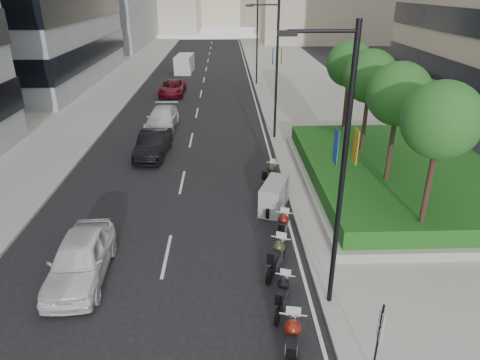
{
  "coord_description": "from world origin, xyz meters",
  "views": [
    {
      "loc": [
        0.92,
        -10.26,
        9.73
      ],
      "look_at": [
        1.51,
        6.75,
        2.0
      ],
      "focal_mm": 32.0,
      "sensor_mm": 36.0,
      "label": 1
    }
  ],
  "objects_px": {
    "motorcycle_6": "(270,177)",
    "car_b": "(153,144)",
    "motorcycle_3": "(277,256)",
    "parking_sign": "(379,337)",
    "car_d": "(172,88)",
    "car_a": "(80,259)",
    "lamp_post_0": "(338,164)",
    "lamp_post_1": "(274,65)",
    "motorcycle_1": "(292,343)",
    "car_c": "(162,118)",
    "motorcycle_5": "(274,196)",
    "motorcycle_2": "(282,294)",
    "delivery_van": "(184,65)",
    "lamp_post_2": "(256,36)",
    "motorcycle_4": "(283,228)"
  },
  "relations": [
    {
      "from": "motorcycle_3",
      "to": "car_d",
      "type": "xyz_separation_m",
      "value": [
        -6.97,
        28.66,
        0.1
      ]
    },
    {
      "from": "motorcycle_2",
      "to": "delivery_van",
      "type": "relative_size",
      "value": 0.39
    },
    {
      "from": "lamp_post_1",
      "to": "motorcycle_4",
      "type": "height_order",
      "value": "lamp_post_1"
    },
    {
      "from": "lamp_post_1",
      "to": "motorcycle_3",
      "type": "distance_m",
      "value": 15.77
    },
    {
      "from": "lamp_post_2",
      "to": "car_b",
      "type": "bearing_deg",
      "value": -110.31
    },
    {
      "from": "motorcycle_2",
      "to": "lamp_post_2",
      "type": "bearing_deg",
      "value": 15.33
    },
    {
      "from": "motorcycle_3",
      "to": "car_d",
      "type": "relative_size",
      "value": 0.42
    },
    {
      "from": "car_b",
      "to": "parking_sign",
      "type": "bearing_deg",
      "value": -60.18
    },
    {
      "from": "car_b",
      "to": "motorcycle_6",
      "type": "bearing_deg",
      "value": -32.46
    },
    {
      "from": "motorcycle_1",
      "to": "car_b",
      "type": "distance_m",
      "value": 17.52
    },
    {
      "from": "lamp_post_1",
      "to": "car_c",
      "type": "bearing_deg",
      "value": 160.49
    },
    {
      "from": "lamp_post_0",
      "to": "lamp_post_1",
      "type": "relative_size",
      "value": 1.0
    },
    {
      "from": "motorcycle_4",
      "to": "lamp_post_0",
      "type": "bearing_deg",
      "value": -153.84
    },
    {
      "from": "car_a",
      "to": "car_b",
      "type": "xyz_separation_m",
      "value": [
        0.77,
        12.29,
        -0.03
      ]
    },
    {
      "from": "motorcycle_5",
      "to": "car_c",
      "type": "height_order",
      "value": "car_c"
    },
    {
      "from": "lamp_post_2",
      "to": "motorcycle_3",
      "type": "bearing_deg",
      "value": -92.43
    },
    {
      "from": "lamp_post_1",
      "to": "delivery_van",
      "type": "height_order",
      "value": "lamp_post_1"
    },
    {
      "from": "motorcycle_2",
      "to": "motorcycle_6",
      "type": "bearing_deg",
      "value": 14.58
    },
    {
      "from": "lamp_post_0",
      "to": "parking_sign",
      "type": "bearing_deg",
      "value": -77.67
    },
    {
      "from": "lamp_post_0",
      "to": "car_d",
      "type": "distance_m",
      "value": 32.02
    },
    {
      "from": "lamp_post_2",
      "to": "motorcycle_2",
      "type": "height_order",
      "value": "lamp_post_2"
    },
    {
      "from": "car_a",
      "to": "motorcycle_2",
      "type": "bearing_deg",
      "value": -17.5
    },
    {
      "from": "motorcycle_1",
      "to": "motorcycle_2",
      "type": "height_order",
      "value": "motorcycle_1"
    },
    {
      "from": "motorcycle_3",
      "to": "motorcycle_5",
      "type": "xyz_separation_m",
      "value": [
        0.42,
        4.79,
        0.1
      ]
    },
    {
      "from": "lamp_post_0",
      "to": "delivery_van",
      "type": "xyz_separation_m",
      "value": [
        -8.2,
        42.6,
        -4.11
      ]
    },
    {
      "from": "parking_sign",
      "to": "motorcycle_3",
      "type": "bearing_deg",
      "value": 112.64
    },
    {
      "from": "motorcycle_6",
      "to": "car_b",
      "type": "height_order",
      "value": "car_b"
    },
    {
      "from": "lamp_post_0",
      "to": "motorcycle_2",
      "type": "relative_size",
      "value": 4.61
    },
    {
      "from": "motorcycle_6",
      "to": "car_a",
      "type": "relative_size",
      "value": 0.48
    },
    {
      "from": "motorcycle_4",
      "to": "motorcycle_6",
      "type": "bearing_deg",
      "value": 14.13
    },
    {
      "from": "lamp_post_1",
      "to": "car_a",
      "type": "bearing_deg",
      "value": -119.22
    },
    {
      "from": "motorcycle_3",
      "to": "car_d",
      "type": "height_order",
      "value": "car_d"
    },
    {
      "from": "lamp_post_1",
      "to": "motorcycle_4",
      "type": "distance_m",
      "value": 13.75
    },
    {
      "from": "motorcycle_3",
      "to": "parking_sign",
      "type": "bearing_deg",
      "value": -134.44
    },
    {
      "from": "lamp_post_0",
      "to": "motorcycle_2",
      "type": "xyz_separation_m",
      "value": [
        -1.45,
        -0.14,
        -4.53
      ]
    },
    {
      "from": "lamp_post_2",
      "to": "motorcycle_3",
      "type": "xyz_separation_m",
      "value": [
        -1.4,
        -33.06,
        -4.47
      ]
    },
    {
      "from": "lamp_post_1",
      "to": "motorcycle_2",
      "type": "relative_size",
      "value": 4.61
    },
    {
      "from": "car_b",
      "to": "car_c",
      "type": "height_order",
      "value": "car_b"
    },
    {
      "from": "parking_sign",
      "to": "car_b",
      "type": "distance_m",
      "value": 19.02
    },
    {
      "from": "lamp_post_0",
      "to": "delivery_van",
      "type": "bearing_deg",
      "value": 100.89
    },
    {
      "from": "motorcycle_5",
      "to": "motorcycle_3",
      "type": "bearing_deg",
      "value": -164.83
    },
    {
      "from": "lamp_post_1",
      "to": "parking_sign",
      "type": "distance_m",
      "value": 20.33
    },
    {
      "from": "car_a",
      "to": "car_b",
      "type": "distance_m",
      "value": 12.32
    },
    {
      "from": "motorcycle_4",
      "to": "car_a",
      "type": "distance_m",
      "value": 7.97
    },
    {
      "from": "parking_sign",
      "to": "motorcycle_5",
      "type": "xyz_separation_m",
      "value": [
        -1.64,
        9.73,
        -0.76
      ]
    },
    {
      "from": "lamp_post_1",
      "to": "delivery_van",
      "type": "relative_size",
      "value": 1.8
    },
    {
      "from": "lamp_post_0",
      "to": "motorcycle_6",
      "type": "height_order",
      "value": "lamp_post_0"
    },
    {
      "from": "car_c",
      "to": "lamp_post_1",
      "type": "bearing_deg",
      "value": -17.67
    },
    {
      "from": "lamp_post_2",
      "to": "motorcycle_2",
      "type": "bearing_deg",
      "value": -92.37
    },
    {
      "from": "motorcycle_5",
      "to": "car_a",
      "type": "relative_size",
      "value": 0.53
    }
  ]
}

